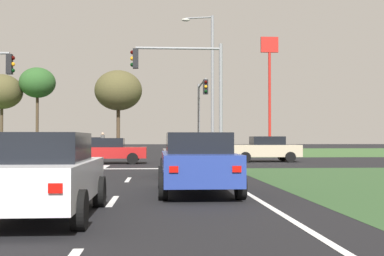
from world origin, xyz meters
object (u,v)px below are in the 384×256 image
at_px(car_white_sixth, 42,174).
at_px(fastfood_pole_sign, 269,68).
at_px(traffic_signal_near_right, 189,83).
at_px(treeline_third, 2,92).
at_px(street_lamp_second, 210,80).
at_px(treeline_fifth, 118,91).
at_px(car_blue_near, 197,162).
at_px(car_red_second, 109,150).
at_px(car_beige_fourth, 265,149).
at_px(car_maroon_seventh, 95,144).
at_px(car_navy_fifth, 80,146).
at_px(treeline_fourth, 37,83).
at_px(car_grey_eighth, 188,155).
at_px(pedestrian_at_median, 103,141).
at_px(traffic_signal_far_right, 201,104).

height_order(car_white_sixth, fastfood_pole_sign, fastfood_pole_sign).
relative_size(traffic_signal_near_right, treeline_third, 0.69).
distance_m(street_lamp_second, treeline_fifth, 28.38).
bearing_deg(car_blue_near, car_red_second, 103.35).
height_order(traffic_signal_near_right, treeline_fifth, treeline_fifth).
bearing_deg(treeline_third, car_white_sixth, -72.45).
xyz_separation_m(car_red_second, fastfood_pole_sign, (14.28, 21.82, 7.91)).
bearing_deg(car_beige_fourth, fastfood_pole_sign, -13.45).
xyz_separation_m(car_blue_near, car_maroon_seventh, (-8.00, 43.58, 0.00)).
distance_m(car_navy_fifth, treeline_fourth, 15.82).
bearing_deg(treeline_fifth, car_beige_fourth, -68.43).
xyz_separation_m(treeline_third, treeline_fourth, (4.06, -0.38, 0.98)).
bearing_deg(car_grey_eighth, pedestrian_at_median, 103.81).
relative_size(pedestrian_at_median, treeline_fourth, 0.19).
height_order(car_white_sixth, treeline_third, treeline_third).
bearing_deg(fastfood_pole_sign, street_lamp_second, -113.17).
relative_size(traffic_signal_far_right, treeline_fourth, 0.60).
distance_m(car_red_second, car_navy_fifth, 16.97).
bearing_deg(pedestrian_at_median, car_beige_fourth, 131.61).
bearing_deg(car_white_sixth, car_red_second, 92.02).
relative_size(car_beige_fourth, treeline_fifth, 0.46).
xyz_separation_m(car_blue_near, car_beige_fourth, (5.61, 17.68, -0.01)).
distance_m(car_grey_eighth, treeline_fourth, 42.17).
bearing_deg(traffic_signal_near_right, car_maroon_seventh, 104.76).
height_order(treeline_fourth, treeline_fifth, treeline_fourth).
bearing_deg(car_blue_near, car_beige_fourth, 72.38).
distance_m(car_blue_near, car_maroon_seventh, 44.31).
bearing_deg(car_blue_near, car_grey_eighth, 88.88).
relative_size(car_white_sixth, car_maroon_seventh, 1.04).
bearing_deg(treeline_fifth, fastfood_pole_sign, -26.89).
height_order(car_grey_eighth, street_lamp_second, street_lamp_second).
relative_size(car_blue_near, car_white_sixth, 1.04).
bearing_deg(traffic_signal_far_right, car_beige_fourth, -52.73).
bearing_deg(fastfood_pole_sign, car_white_sixth, -108.00).
distance_m(car_red_second, treeline_fourth, 31.73).
bearing_deg(car_beige_fourth, car_red_second, 99.46).
bearing_deg(traffic_signal_near_right, pedestrian_at_median, 108.50).
relative_size(traffic_signal_near_right, street_lamp_second, 0.65).
relative_size(car_blue_near, car_red_second, 1.05).
relative_size(car_navy_fifth, car_white_sixth, 0.97).
xyz_separation_m(traffic_signal_near_right, treeline_fifth, (-6.11, 34.77, 2.89)).
xyz_separation_m(car_maroon_seventh, traffic_signal_far_right, (10.05, -21.21, 3.07)).
bearing_deg(traffic_signal_far_right, treeline_third, 131.95).
xyz_separation_m(car_blue_near, car_white_sixth, (-3.12, -3.87, -0.02)).
relative_size(car_red_second, treeline_third, 0.49).
xyz_separation_m(traffic_signal_far_right, pedestrian_at_median, (-7.68, 7.28, -2.64)).
distance_m(fastfood_pole_sign, treeline_fifth, 18.08).
relative_size(car_grey_eighth, treeline_third, 0.49).
xyz_separation_m(car_red_second, pedestrian_at_median, (-1.81, 13.54, 0.49)).
distance_m(car_blue_near, fastfood_pole_sign, 40.12).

